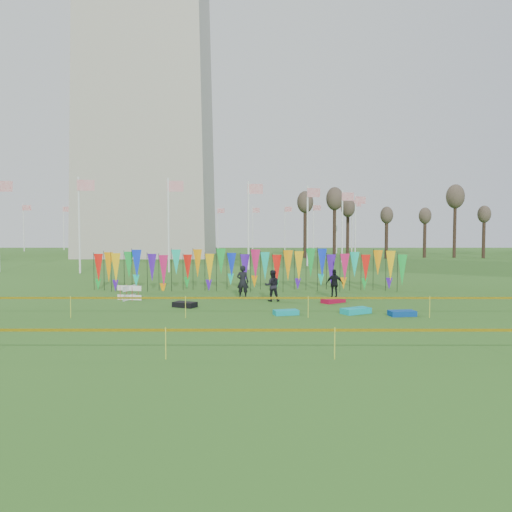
{
  "coord_description": "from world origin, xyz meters",
  "views": [
    {
      "loc": [
        0.73,
        -21.41,
        3.61
      ],
      "look_at": [
        0.7,
        6.0,
        2.17
      ],
      "focal_mm": 35.0,
      "sensor_mm": 36.0,
      "label": 1
    }
  ],
  "objects_px": {
    "kite_bag_red": "(333,301)",
    "kite_bag_teal": "(356,311)",
    "kite_bag_black": "(185,305)",
    "kite_bag_blue": "(402,313)",
    "person_mid": "(272,286)",
    "kite_bag_turquoise": "(286,312)",
    "person_left": "(243,282)",
    "box_kite": "(129,293)",
    "person_right": "(334,284)"
  },
  "relations": [
    {
      "from": "kite_bag_blue",
      "to": "kite_bag_red",
      "type": "height_order",
      "value": "kite_bag_blue"
    },
    {
      "from": "person_mid",
      "to": "kite_bag_turquoise",
      "type": "height_order",
      "value": "person_mid"
    },
    {
      "from": "person_mid",
      "to": "person_right",
      "type": "xyz_separation_m",
      "value": [
        3.31,
        1.04,
        -0.02
      ]
    },
    {
      "from": "person_left",
      "to": "person_mid",
      "type": "height_order",
      "value": "person_left"
    },
    {
      "from": "person_mid",
      "to": "kite_bag_turquoise",
      "type": "xyz_separation_m",
      "value": [
        0.45,
        -4.07,
        -0.68
      ]
    },
    {
      "from": "kite_bag_turquoise",
      "to": "kite_bag_red",
      "type": "bearing_deg",
      "value": 53.88
    },
    {
      "from": "box_kite",
      "to": "kite_bag_red",
      "type": "distance_m",
      "value": 10.38
    },
    {
      "from": "person_left",
      "to": "box_kite",
      "type": "bearing_deg",
      "value": 16.52
    },
    {
      "from": "person_mid",
      "to": "kite_bag_teal",
      "type": "distance_m",
      "value": 5.16
    },
    {
      "from": "box_kite",
      "to": "kite_bag_blue",
      "type": "relative_size",
      "value": 0.7
    },
    {
      "from": "person_left",
      "to": "kite_bag_red",
      "type": "xyz_separation_m",
      "value": [
        4.53,
        -1.67,
        -0.76
      ]
    },
    {
      "from": "kite_bag_turquoise",
      "to": "kite_bag_red",
      "type": "height_order",
      "value": "kite_bag_red"
    },
    {
      "from": "person_left",
      "to": "kite_bag_black",
      "type": "xyz_separation_m",
      "value": [
        -2.63,
        -3.06,
        -0.75
      ]
    },
    {
      "from": "person_right",
      "to": "kite_bag_teal",
      "type": "relative_size",
      "value": 1.2
    },
    {
      "from": "box_kite",
      "to": "person_right",
      "type": "xyz_separation_m",
      "value": [
        10.65,
        0.69,
        0.39
      ]
    },
    {
      "from": "box_kite",
      "to": "kite_bag_red",
      "type": "xyz_separation_m",
      "value": [
        10.34,
        -0.92,
        -0.27
      ]
    },
    {
      "from": "person_left",
      "to": "person_mid",
      "type": "relative_size",
      "value": 1.11
    },
    {
      "from": "person_right",
      "to": "kite_bag_red",
      "type": "height_order",
      "value": "person_right"
    },
    {
      "from": "kite_bag_turquoise",
      "to": "person_left",
      "type": "bearing_deg",
      "value": 110.97
    },
    {
      "from": "person_mid",
      "to": "kite_bag_turquoise",
      "type": "distance_m",
      "value": 4.15
    },
    {
      "from": "kite_bag_turquoise",
      "to": "kite_bag_blue",
      "type": "bearing_deg",
      "value": -3.37
    },
    {
      "from": "kite_bag_red",
      "to": "kite_bag_black",
      "type": "bearing_deg",
      "value": -168.98
    },
    {
      "from": "kite_bag_blue",
      "to": "kite_bag_teal",
      "type": "height_order",
      "value": "kite_bag_teal"
    },
    {
      "from": "person_left",
      "to": "kite_bag_black",
      "type": "bearing_deg",
      "value": 58.57
    },
    {
      "from": "kite_bag_turquoise",
      "to": "kite_bag_blue",
      "type": "height_order",
      "value": "kite_bag_blue"
    },
    {
      "from": "box_kite",
      "to": "kite_bag_black",
      "type": "xyz_separation_m",
      "value": [
        3.18,
        -2.31,
        -0.26
      ]
    },
    {
      "from": "person_left",
      "to": "kite_bag_turquoise",
      "type": "relative_size",
      "value": 1.68
    },
    {
      "from": "kite_bag_blue",
      "to": "kite_bag_black",
      "type": "bearing_deg",
      "value": 165.83
    },
    {
      "from": "kite_bag_red",
      "to": "kite_bag_teal",
      "type": "xyz_separation_m",
      "value": [
        0.49,
        -3.17,
        0.01
      ]
    },
    {
      "from": "person_right",
      "to": "kite_bag_blue",
      "type": "xyz_separation_m",
      "value": [
        2.0,
        -5.39,
        -0.65
      ]
    },
    {
      "from": "box_kite",
      "to": "kite_bag_teal",
      "type": "relative_size",
      "value": 0.6
    },
    {
      "from": "kite_bag_turquoise",
      "to": "kite_bag_teal",
      "type": "xyz_separation_m",
      "value": [
        3.04,
        0.32,
        0.02
      ]
    },
    {
      "from": "kite_bag_blue",
      "to": "kite_bag_teal",
      "type": "relative_size",
      "value": 0.85
    },
    {
      "from": "person_left",
      "to": "person_mid",
      "type": "bearing_deg",
      "value": 153.49
    },
    {
      "from": "kite_bag_turquoise",
      "to": "kite_bag_blue",
      "type": "distance_m",
      "value": 4.87
    },
    {
      "from": "box_kite",
      "to": "person_left",
      "type": "bearing_deg",
      "value": 7.32
    },
    {
      "from": "person_mid",
      "to": "kite_bag_teal",
      "type": "xyz_separation_m",
      "value": [
        3.49,
        -3.74,
        -0.67
      ]
    },
    {
      "from": "box_kite",
      "to": "person_right",
      "type": "height_order",
      "value": "person_right"
    },
    {
      "from": "person_right",
      "to": "kite_bag_turquoise",
      "type": "distance_m",
      "value": 5.89
    },
    {
      "from": "kite_bag_teal",
      "to": "person_left",
      "type": "bearing_deg",
      "value": 136.04
    },
    {
      "from": "box_kite",
      "to": "kite_bag_black",
      "type": "distance_m",
      "value": 3.94
    },
    {
      "from": "person_mid",
      "to": "kite_bag_blue",
      "type": "distance_m",
      "value": 6.9
    },
    {
      "from": "person_left",
      "to": "kite_bag_teal",
      "type": "distance_m",
      "value": 7.01
    },
    {
      "from": "person_left",
      "to": "person_right",
      "type": "bearing_deg",
      "value": -171.44
    },
    {
      "from": "kite_bag_red",
      "to": "kite_bag_teal",
      "type": "relative_size",
      "value": 0.95
    },
    {
      "from": "box_kite",
      "to": "kite_bag_blue",
      "type": "bearing_deg",
      "value": -20.4
    },
    {
      "from": "kite_bag_red",
      "to": "kite_bag_black",
      "type": "distance_m",
      "value": 7.29
    },
    {
      "from": "kite_bag_turquoise",
      "to": "kite_bag_black",
      "type": "relative_size",
      "value": 0.99
    },
    {
      "from": "person_mid",
      "to": "kite_bag_blue",
      "type": "relative_size",
      "value": 1.46
    },
    {
      "from": "kite_bag_teal",
      "to": "kite_bag_turquoise",
      "type": "bearing_deg",
      "value": -173.91
    }
  ]
}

